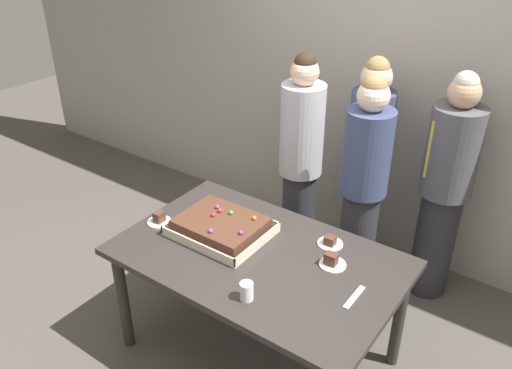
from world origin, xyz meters
name	(u,v)px	position (x,y,z in m)	size (l,w,h in m)	color
ground_plane	(258,352)	(0.00, 0.00, 0.00)	(12.00, 12.00, 0.00)	#4C4742
interior_back_panel	(387,63)	(0.00, 1.60, 1.50)	(8.00, 0.12, 3.00)	#9E998E
party_table	(258,267)	(0.00, 0.00, 0.68)	(1.61, 1.01, 0.77)	#2D2826
sheet_cake	(221,226)	(-0.31, 0.05, 0.82)	(0.56, 0.45, 0.12)	beige
plated_slice_near_left	(332,262)	(0.39, 0.16, 0.80)	(0.15, 0.15, 0.08)	white
plated_slice_near_right	(159,219)	(-0.69, -0.09, 0.80)	(0.15, 0.15, 0.08)	white
plated_slice_far_left	(330,242)	(0.29, 0.32, 0.79)	(0.15, 0.15, 0.06)	white
drink_cup_nearest	(247,291)	(0.17, -0.34, 0.82)	(0.07, 0.07, 0.10)	white
cake_server_utensil	(354,297)	(0.61, -0.01, 0.78)	(0.03, 0.20, 0.01)	silver
person_serving_front	(300,164)	(-0.29, 0.93, 0.88)	(0.31, 0.31, 1.68)	#28282D
person_green_shirt_behind	(445,187)	(0.65, 1.24, 0.86)	(0.34, 0.34, 1.65)	#28282D
person_striped_tie_right	(362,193)	(0.25, 0.81, 0.88)	(0.30, 0.30, 1.67)	#28282D
person_far_right_suit	(367,163)	(0.08, 1.23, 0.87)	(0.30, 0.30, 1.65)	#28282D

